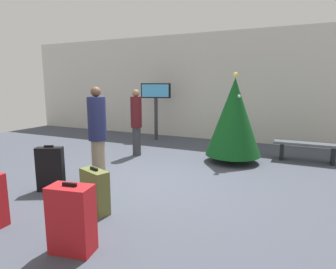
% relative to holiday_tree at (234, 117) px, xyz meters
% --- Properties ---
extents(ground_plane, '(16.00, 16.00, 0.00)m').
position_rel_holiday_tree_xyz_m(ground_plane, '(-1.20, -2.11, -1.12)').
color(ground_plane, '#424754').
extents(back_wall, '(16.00, 0.20, 3.59)m').
position_rel_holiday_tree_xyz_m(back_wall, '(-1.20, 2.75, 0.68)').
color(back_wall, beige).
rests_on(back_wall, ground_plane).
extents(holiday_tree, '(1.33, 1.33, 2.17)m').
position_rel_holiday_tree_xyz_m(holiday_tree, '(0.00, 0.00, 0.00)').
color(holiday_tree, '#4C3319').
rests_on(holiday_tree, ground_plane).
extents(flight_info_kiosk, '(0.97, 0.41, 1.92)m').
position_rel_holiday_tree_xyz_m(flight_info_kiosk, '(-3.06, 1.80, 0.25)').
color(flight_info_kiosk, '#333338').
rests_on(flight_info_kiosk, ground_plane).
extents(waiting_bench, '(1.53, 0.44, 0.48)m').
position_rel_holiday_tree_xyz_m(waiting_bench, '(1.65, 0.82, -0.75)').
color(waiting_bench, '#4C5159').
rests_on(waiting_bench, ground_plane).
extents(traveller_0, '(0.42, 0.42, 1.76)m').
position_rel_holiday_tree_xyz_m(traveller_0, '(-2.49, -0.43, -0.18)').
color(traveller_0, '#333338').
rests_on(traveller_0, ground_plane).
extents(traveller_1, '(0.48, 0.48, 1.85)m').
position_rel_holiday_tree_xyz_m(traveller_1, '(-2.15, -2.44, -0.14)').
color(traveller_1, gray).
rests_on(traveller_1, ground_plane).
extents(suitcase_0, '(0.53, 0.37, 0.83)m').
position_rel_holiday_tree_xyz_m(suitcase_0, '(-0.77, -4.66, -0.72)').
color(suitcase_0, '#B2191E').
rests_on(suitcase_0, ground_plane).
extents(suitcase_1, '(0.49, 0.37, 0.84)m').
position_rel_holiday_tree_xyz_m(suitcase_1, '(-2.51, -3.34, -0.72)').
color(suitcase_1, black).
rests_on(suitcase_1, ground_plane).
extents(suitcase_2, '(0.54, 0.36, 0.69)m').
position_rel_holiday_tree_xyz_m(suitcase_2, '(-1.21, -3.72, -0.79)').
color(suitcase_2, '#59602D').
rests_on(suitcase_2, ground_plane).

